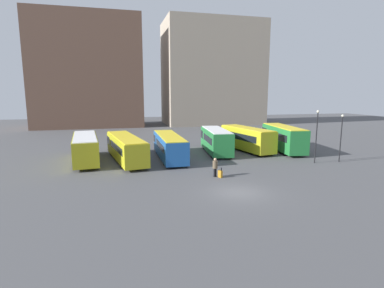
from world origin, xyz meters
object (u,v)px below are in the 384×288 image
at_px(suitcase, 220,174).
at_px(bus_5, 283,138).
at_px(bus_0, 85,147).
at_px(bus_2, 169,146).
at_px(bus_1, 126,147).
at_px(lamp_post_1, 341,134).
at_px(bus_4, 246,138).
at_px(bus_3, 216,140).
at_px(lamp_post_0, 317,132).
at_px(traveler, 215,166).

bearing_deg(suitcase, bus_5, -72.41).
relative_size(bus_5, suitcase, 10.25).
distance_m(bus_0, bus_2, 9.63).
xyz_separation_m(bus_1, lamp_post_1, (23.53, -6.68, 1.64)).
distance_m(bus_0, suitcase, 16.38).
bearing_deg(lamp_post_1, bus_5, 108.88).
bearing_deg(bus_4, bus_5, -116.66).
xyz_separation_m(bus_3, lamp_post_0, (8.90, -8.32, 1.77)).
bearing_deg(bus_3, bus_4, -76.49).
bearing_deg(lamp_post_1, traveler, -171.16).
bearing_deg(bus_0, lamp_post_1, -110.53).
distance_m(bus_0, bus_1, 4.56).
bearing_deg(bus_4, traveler, 134.48).
bearing_deg(bus_4, suitcase, 136.55).
height_order(bus_3, lamp_post_0, lamp_post_0).
height_order(bus_1, bus_5, bus_5).
bearing_deg(bus_1, bus_4, -91.04).
distance_m(bus_2, bus_5, 15.84).
relative_size(bus_2, lamp_post_1, 2.03).
relative_size(bus_2, bus_5, 1.11).
bearing_deg(bus_0, bus_1, -105.46).
distance_m(bus_2, lamp_post_1, 19.69).
bearing_deg(bus_5, suitcase, 137.14).
relative_size(bus_4, traveler, 5.55).
distance_m(traveler, suitcase, 0.89).
distance_m(traveler, lamp_post_1, 16.03).
relative_size(bus_1, suitcase, 12.10).
distance_m(bus_2, bus_3, 6.77).
bearing_deg(traveler, bus_0, 29.41).
xyz_separation_m(bus_1, suitcase, (8.24, -9.45, -1.22)).
bearing_deg(traveler, lamp_post_1, -103.00).
distance_m(bus_1, suitcase, 12.59).
bearing_deg(lamp_post_1, bus_0, 165.10).
bearing_deg(bus_2, bus_0, 86.20).
bearing_deg(suitcase, lamp_post_0, -98.07).
distance_m(suitcase, lamp_post_1, 15.81).
distance_m(bus_4, traveler, 14.27).
distance_m(bus_3, suitcase, 11.90).
bearing_deg(bus_1, bus_5, -96.88).
xyz_separation_m(bus_3, bus_4, (4.58, 0.54, 0.02)).
distance_m(bus_1, lamp_post_1, 24.52).
height_order(bus_0, bus_5, bus_5).
relative_size(bus_3, lamp_post_0, 1.58).
distance_m(bus_3, bus_4, 4.61).
relative_size(bus_0, bus_2, 0.96).
distance_m(bus_0, bus_3, 16.15).
relative_size(bus_3, bus_4, 0.93).
xyz_separation_m(bus_5, traveler, (-13.08, -10.10, -0.75)).
bearing_deg(lamp_post_0, suitcase, -166.23).
height_order(traveler, lamp_post_0, lamp_post_0).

